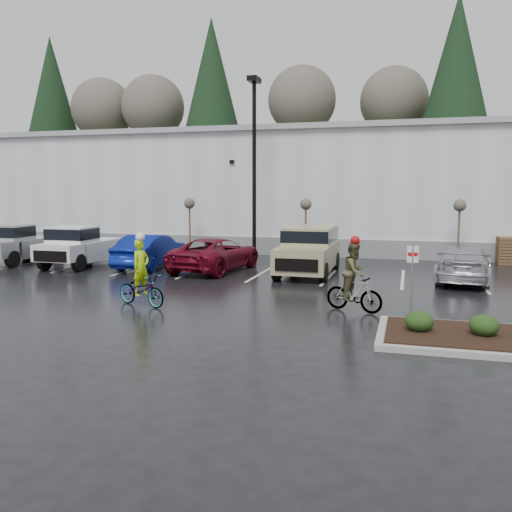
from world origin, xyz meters
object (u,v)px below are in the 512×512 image
(suv_tan, at_px, (308,251))
(cyclist_olive, at_px, (354,284))
(sapling_east, at_px, (460,209))
(pallet_stack_a, at_px, (510,251))
(car_red, at_px, (216,254))
(car_far_silver, at_px, (464,264))
(cyclist_hivis, at_px, (141,283))
(fire_lane_sign, at_px, (412,274))
(sapling_west, at_px, (189,206))
(sapling_mid, at_px, (306,208))
(car_blue, at_px, (151,251))
(lamppost, at_px, (254,149))
(pickup_silver, at_px, (22,243))
(pickup_white, at_px, (84,245))

(suv_tan, height_order, cyclist_olive, cyclist_olive)
(sapling_east, distance_m, cyclist_olive, 12.27)
(pallet_stack_a, relative_size, car_red, 0.25)
(car_far_silver, relative_size, cyclist_hivis, 2.15)
(fire_lane_sign, bearing_deg, sapling_west, 132.67)
(sapling_mid, bearing_deg, car_blue, -143.15)
(car_red, distance_m, cyclist_hivis, 7.70)
(sapling_mid, relative_size, car_red, 0.59)
(sapling_mid, xyz_separation_m, car_blue, (-6.44, -4.82, -1.93))
(sapling_mid, xyz_separation_m, sapling_east, (7.50, 0.00, 0.00))
(sapling_mid, relative_size, pallet_stack_a, 2.37)
(fire_lane_sign, relative_size, cyclist_olive, 0.95)
(fire_lane_sign, xyz_separation_m, suv_tan, (-4.27, 7.95, -0.38))
(sapling_east, height_order, car_far_silver, sapling_east)
(lamppost, height_order, sapling_mid, lamppost)
(cyclist_hivis, xyz_separation_m, cyclist_olive, (6.56, 1.02, 0.12))
(sapling_west, distance_m, car_blue, 5.20)
(lamppost, distance_m, car_blue, 7.35)
(sapling_mid, height_order, pickup_silver, sapling_mid)
(suv_tan, bearing_deg, fire_lane_sign, -61.73)
(sapling_mid, xyz_separation_m, pickup_white, (-9.90, -5.05, -1.75))
(suv_tan, bearing_deg, sapling_west, 147.20)
(lamppost, bearing_deg, car_blue, -135.83)
(lamppost, bearing_deg, sapling_west, 165.96)
(lamppost, xyz_separation_m, sapling_mid, (2.50, 1.00, -2.96))
(car_far_silver, bearing_deg, cyclist_hivis, 43.47)
(lamppost, distance_m, car_far_silver, 11.69)
(pallet_stack_a, bearing_deg, sapling_east, -158.20)
(sapling_east, xyz_separation_m, pallet_stack_a, (2.50, 1.00, -2.05))
(pickup_white, bearing_deg, lamppost, 28.69)
(pallet_stack_a, height_order, cyclist_hivis, cyclist_hivis)
(sapling_east, height_order, cyclist_olive, sapling_east)
(car_blue, relative_size, car_red, 0.89)
(sapling_mid, height_order, suv_tan, sapling_mid)
(car_blue, distance_m, suv_tan, 7.47)
(pickup_silver, bearing_deg, suv_tan, -0.26)
(sapling_east, xyz_separation_m, car_far_silver, (-0.16, -4.92, -2.00))
(lamppost, bearing_deg, suv_tan, -47.52)
(lamppost, height_order, sapling_west, lamppost)
(pickup_white, xyz_separation_m, suv_tan, (10.92, 0.20, 0.05))
(car_red, distance_m, suv_tan, 4.26)
(cyclist_olive, bearing_deg, pallet_stack_a, -6.18)
(pallet_stack_a, distance_m, pickup_silver, 24.36)
(pickup_silver, xyz_separation_m, pickup_white, (3.76, -0.26, 0.00))
(car_blue, relative_size, cyclist_hivis, 2.07)
(sapling_mid, height_order, car_red, sapling_mid)
(cyclist_hivis, bearing_deg, lamppost, 16.64)
(pickup_white, xyz_separation_m, car_blue, (3.46, 0.22, -0.19))
(fire_lane_sign, distance_m, cyclist_hivis, 8.25)
(sapling_east, height_order, pickup_white, sapling_east)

